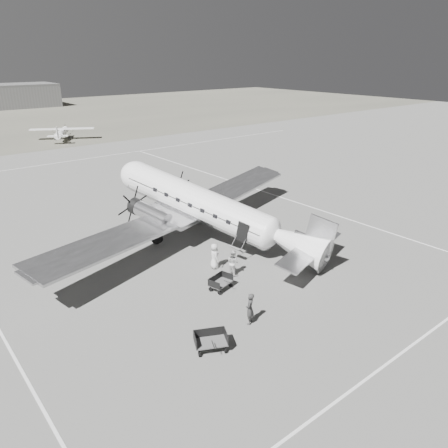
{
  "coord_description": "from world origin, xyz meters",
  "views": [
    {
      "loc": [
        -21.14,
        -22.69,
        14.33
      ],
      "look_at": [
        -1.43,
        1.72,
        2.2
      ],
      "focal_mm": 35.0,
      "sensor_mm": 36.0,
      "label": 1
    }
  ],
  "objects": [
    {
      "name": "taxi_line_horizon",
      "position": [
        0.0,
        40.0,
        0.01
      ],
      "size": [
        90.0,
        0.15,
        0.01
      ],
      "primitive_type": "cube",
      "color": "silver",
      "rests_on": "ground"
    },
    {
      "name": "taxi_line_right",
      "position": [
        12.0,
        0.0,
        0.01
      ],
      "size": [
        0.15,
        80.0,
        0.01
      ],
      "primitive_type": "cube",
      "color": "silver",
      "rests_on": "ground"
    },
    {
      "name": "light_plane_right",
      "position": [
        5.94,
        57.43,
        1.17
      ],
      "size": [
        14.31,
        13.5,
        2.34
      ],
      "primitive_type": null,
      "rotation": [
        0.0,
        0.0,
        -0.51
      ],
      "color": "white",
      "rests_on": "ground"
    },
    {
      "name": "ramp_agent",
      "position": [
        -3.51,
        -1.86,
        0.91
      ],
      "size": [
        0.71,
        0.9,
        1.83
      ],
      "primitive_type": "imported",
      "rotation": [
        0.0,
        0.0,
        1.59
      ],
      "color": "beige",
      "rests_on": "ground"
    },
    {
      "name": "dc3_airliner",
      "position": [
        -1.43,
        3.72,
        2.84
      ],
      "size": [
        34.64,
        28.69,
        5.68
      ],
      "primitive_type": null,
      "rotation": [
        0.0,
        0.0,
        0.31
      ],
      "color": "silver",
      "rests_on": "ground"
    },
    {
      "name": "baggage_cart_far",
      "position": [
        -9.83,
        -7.59,
        0.5
      ],
      "size": [
        2.15,
        1.91,
        1.0
      ],
      "primitive_type": null,
      "rotation": [
        0.0,
        0.0,
        -0.45
      ],
      "color": "#535353",
      "rests_on": "ground"
    },
    {
      "name": "baggage_cart_near",
      "position": [
        -5.49,
        -2.95,
        0.46
      ],
      "size": [
        1.86,
        1.53,
        0.92
      ],
      "primitive_type": null,
      "rotation": [
        0.0,
        0.0,
        0.26
      ],
      "color": "#535353",
      "rests_on": "ground"
    },
    {
      "name": "ground",
      "position": [
        0.0,
        0.0,
        0.0
      ],
      "size": [
        260.0,
        260.0,
        0.0
      ],
      "primitive_type": "plane",
      "color": "slate",
      "rests_on": "ground"
    },
    {
      "name": "ground_crew",
      "position": [
        -6.63,
        -7.05,
        0.95
      ],
      "size": [
        0.83,
        0.78,
        1.9
      ],
      "primitive_type": "imported",
      "rotation": [
        0.0,
        0.0,
        3.79
      ],
      "color": "#303030",
      "rests_on": "ground"
    },
    {
      "name": "taxi_line_near",
      "position": [
        0.0,
        -14.0,
        0.01
      ],
      "size": [
        60.0,
        0.15,
        0.01
      ],
      "primitive_type": "cube",
      "color": "silver",
      "rests_on": "ground"
    },
    {
      "name": "passenger",
      "position": [
        -3.93,
        -0.27,
        0.95
      ],
      "size": [
        0.83,
        1.05,
        1.89
      ],
      "primitive_type": "imported",
      "rotation": [
        0.0,
        0.0,
        1.3
      ],
      "color": "silver",
      "rests_on": "ground"
    }
  ]
}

